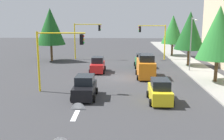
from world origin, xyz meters
name	(u,v)px	position (x,y,z in m)	size (l,w,h in m)	color
ground_plane	(119,78)	(0.00, 0.00, 0.00)	(120.00, 120.00, 0.00)	#353538
sidewalk_kerb	(197,70)	(-5.00, 10.50, 0.07)	(80.00, 4.00, 0.15)	gray
lane_arrow_near	(77,112)	(11.51, -3.00, 0.01)	(2.40, 1.10, 1.10)	silver
traffic_signal_near_right	(57,50)	(6.00, -5.70, 4.05)	(0.36, 4.59, 5.72)	yellow
traffic_signal_far_right	(85,34)	(-14.00, -5.74, 4.21)	(0.36, 4.59, 5.97)	yellow
traffic_signal_far_left	(154,35)	(-14.00, 5.71, 4.07)	(0.36, 4.59, 5.75)	yellow
street_lamp_curbside	(192,39)	(-3.61, 9.20, 4.35)	(2.15, 0.28, 7.00)	slate
tree_roadside_mid	(190,31)	(-8.00, 10.00, 5.13)	(4.27, 4.27, 7.81)	brown
tree_roadside_near	(219,33)	(2.00, 10.50, 5.39)	(4.48, 4.48, 8.20)	brown
tree_opposite_side	(50,27)	(-12.00, -11.00, 5.53)	(4.59, 4.59, 8.41)	brown
tree_roadside_far	(173,29)	(-18.00, 9.50, 4.82)	(4.03, 4.03, 7.35)	brown
delivery_van_orange	(146,67)	(-0.37, 3.18, 1.28)	(4.80, 2.22, 2.77)	orange
car_green	(142,61)	(-6.79, 3.22, 0.90)	(3.70, 2.11, 1.98)	#1E7238
car_black	(85,88)	(7.88, -2.90, 0.90)	(3.98, 2.08, 1.98)	black
car_red	(98,65)	(-3.26, -2.74, 0.90)	(3.86, 1.96, 1.98)	red
car_yellow	(160,92)	(8.86, 3.55, 0.90)	(3.86, 1.96, 1.98)	yellow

